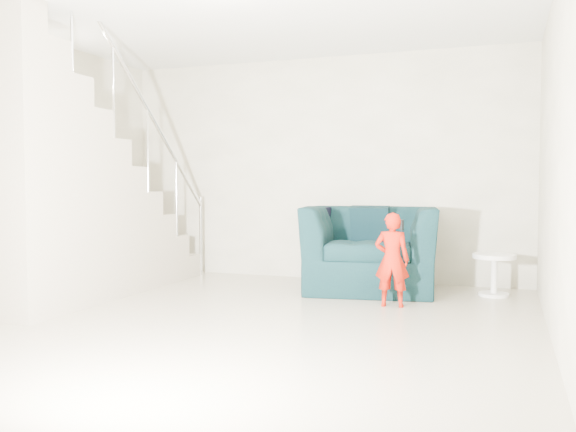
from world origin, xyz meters
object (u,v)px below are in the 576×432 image
(side_table, at_px, (494,268))
(staircase, at_px, (64,206))
(armchair, at_px, (370,248))
(toddler, at_px, (392,260))

(side_table, distance_m, staircase, 4.44)
(armchair, relative_size, side_table, 3.23)
(side_table, bearing_deg, staircase, -157.73)
(armchair, distance_m, toddler, 0.91)
(toddler, relative_size, side_table, 2.04)
(staircase, bearing_deg, side_table, 22.27)
(armchair, bearing_deg, side_table, -5.56)
(toddler, bearing_deg, staircase, 8.82)
(armchair, relative_size, staircase, 0.39)
(armchair, height_order, toddler, armchair)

